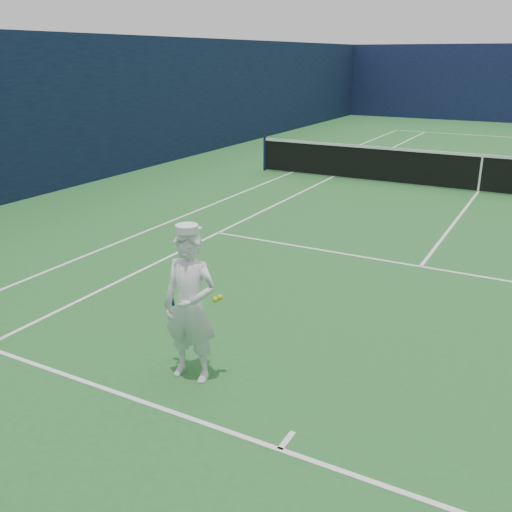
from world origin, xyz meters
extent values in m
plane|color=#25612A|center=(0.00, 0.00, 0.00)|extent=(80.00, 80.00, 0.00)
cube|color=white|center=(0.00, -11.88, 0.00)|extent=(11.03, 0.06, 0.01)
cube|color=white|center=(-5.49, 0.00, 0.00)|extent=(0.06, 23.83, 0.01)
cube|color=white|center=(-4.12, 0.00, 0.00)|extent=(0.06, 23.77, 0.01)
cube|color=white|center=(0.00, 6.40, 0.00)|extent=(8.23, 0.06, 0.01)
cube|color=white|center=(0.00, -6.40, 0.00)|extent=(8.23, 0.06, 0.01)
cube|color=white|center=(0.00, 0.00, 0.00)|extent=(0.06, 12.80, 0.01)
cube|color=white|center=(0.00, -11.73, 0.00)|extent=(0.06, 0.30, 0.01)
cube|color=#0D1833|center=(-10.00, 0.00, 2.00)|extent=(0.12, 36.12, 4.00)
cylinder|color=#141E4C|center=(-6.40, 0.00, 0.54)|extent=(0.09, 0.09, 1.07)
cube|color=black|center=(0.00, 0.00, 0.50)|extent=(12.79, 0.02, 0.92)
cube|color=white|center=(0.00, 0.00, 0.97)|extent=(12.79, 0.04, 0.07)
cube|color=white|center=(0.00, 0.00, 0.47)|extent=(0.05, 0.03, 0.94)
imported|color=white|center=(-1.44, -11.20, 0.86)|extent=(0.67, 0.47, 1.73)
cylinder|color=white|center=(-1.44, -11.20, 1.75)|extent=(0.24, 0.24, 0.08)
cube|color=white|center=(-1.45, -11.07, 1.72)|extent=(0.19, 0.12, 0.02)
cylinder|color=navy|center=(-1.72, -11.15, 0.89)|extent=(0.04, 0.09, 0.22)
cube|color=#1F54AB|center=(-1.72, -11.09, 0.71)|extent=(0.02, 0.02, 0.14)
torus|color=#1F54AB|center=(-1.73, -11.03, 0.51)|extent=(0.30, 0.13, 0.29)
cube|color=beige|center=(-1.73, -11.03, 0.51)|extent=(0.22, 0.02, 0.30)
sphere|color=#B6D818|center=(-1.19, -11.08, 0.95)|extent=(0.07, 0.07, 0.07)
sphere|color=#B6D818|center=(-1.14, -11.05, 0.98)|extent=(0.07, 0.07, 0.07)
camera|label=1|loc=(1.89, -15.82, 3.45)|focal=40.00mm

